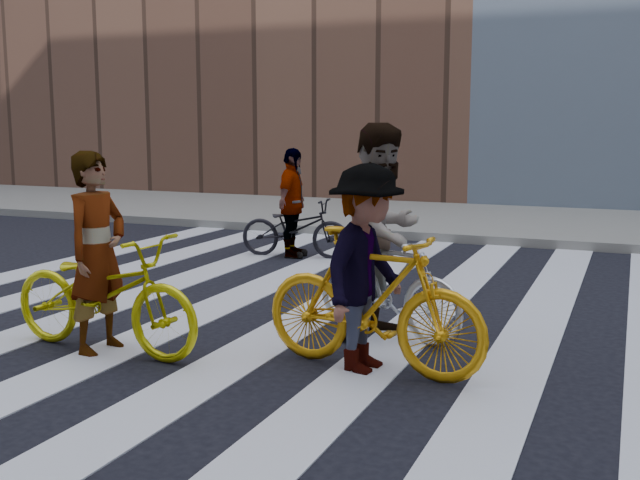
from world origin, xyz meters
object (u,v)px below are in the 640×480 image
Objects in this scene: bike_dark_rear at (295,228)px; rider_mid at (383,231)px; rider_left at (97,253)px; rider_rear at (292,203)px; bike_silver_mid at (387,284)px; rider_right at (366,269)px; bike_yellow_left at (104,293)px; bike_yellow_right at (372,301)px.

rider_mid reaches higher than bike_dark_rear.
rider_mid is (2.51, -3.51, 0.55)m from bike_dark_rear.
rider_rear is at bearing 8.79° from rider_left.
bike_silver_mid is 1.07m from rider_right.
bike_silver_mid is (2.11, 1.41, -0.03)m from bike_yellow_left.
rider_right is (2.31, 0.41, -0.04)m from rider_left.
rider_right is (2.26, 0.41, 0.31)m from bike_yellow_left.
bike_yellow_left is 2.54m from rider_mid.
rider_left is 1.05× the size of rider_right.
rider_left reaches higher than bike_yellow_right.
rider_mid is (-0.05, -0.00, 0.49)m from bike_silver_mid.
bike_silver_mid is 0.99× the size of rider_right.
rider_right is (0.19, -1.00, -0.16)m from rider_mid.
rider_left reaches higher than bike_dark_rear.
bike_yellow_right is at bearing -76.32° from bike_yellow_left.
bike_silver_mid is 0.95× the size of rider_left.
bike_yellow_left is 1.00× the size of rider_mid.
bike_yellow_right reaches higher than bike_dark_rear.
bike_silver_mid is 0.99× the size of bike_dark_rear.
rider_rear reaches higher than bike_dark_rear.
rider_mid is 1.03m from rider_right.
bike_dark_rear is at bearing -97.09° from rider_rear.
bike_dark_rear is at bearing 55.13° from rider_mid.
bike_dark_rear is (-0.44, 4.92, -0.08)m from bike_yellow_left.
bike_yellow_left is 1.19× the size of rider_right.
rider_mid reaches higher than rider_right.
bike_yellow_left is 1.14× the size of rider_left.
rider_mid reaches higher than rider_left.
rider_mid is at bearing -151.55° from bike_dark_rear.
bike_yellow_left is at bearing 107.42° from bike_yellow_right.
rider_left is at bearing 107.42° from rider_right.
bike_silver_mid is at bearing 15.45° from rider_right.
bike_yellow_left is at bearing -86.33° from rider_left.
bike_yellow_left reaches higher than bike_dark_rear.
rider_left is 2.54m from rider_mid.
rider_right reaches higher than bike_dark_rear.
rider_mid is at bearing -52.02° from bike_yellow_left.
rider_mid is at bearing -151.01° from rider_rear.
rider_left is (-0.05, 0.00, 0.35)m from bike_yellow_left.
rider_rear is (-2.61, 3.51, 0.32)m from bike_silver_mid.
bike_dark_rear is 0.84× the size of rider_mid.
rider_rear is at bearing 55.66° from rider_mid.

